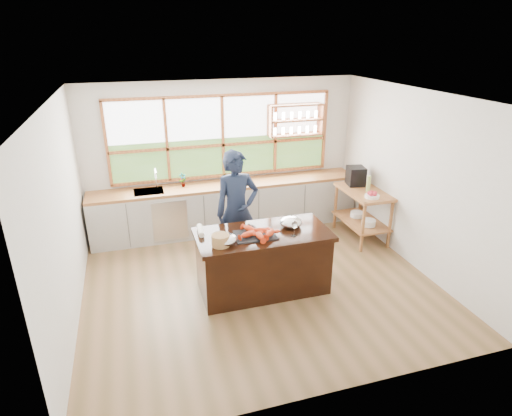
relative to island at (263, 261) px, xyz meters
name	(u,v)px	position (x,y,z in m)	size (l,w,h in m)	color
ground_plane	(259,281)	(0.00, 0.20, -0.45)	(5.00, 5.00, 0.00)	brown
room_shell	(250,159)	(0.02, 0.71, 1.30)	(5.02, 4.52, 2.71)	silver
back_counter	(227,206)	(-0.02, 2.14, 0.00)	(4.90, 0.63, 0.90)	#B8B5AE
right_shelf_unit	(363,206)	(2.19, 1.09, 0.15)	(0.62, 1.10, 0.90)	#9E6833
island	(263,261)	(0.00, 0.00, 0.00)	(1.85, 0.90, 0.90)	black
cook	(237,211)	(-0.18, 0.75, 0.48)	(0.68, 0.45, 1.88)	#161F34
potted_plant	(183,180)	(-0.79, 2.20, 0.57)	(0.13, 0.09, 0.26)	slate
cutting_board	(238,182)	(0.20, 2.14, 0.45)	(0.40, 0.30, 0.01)	#5AC639
espresso_machine	(356,176)	(2.19, 1.42, 0.61)	(0.29, 0.31, 0.33)	black
wine_bottle	(369,184)	(2.24, 1.06, 0.58)	(0.07, 0.07, 0.27)	#A2C05E
fruit_bowl	(372,195)	(2.14, 0.76, 0.49)	(0.24, 0.24, 0.11)	white
slate_board	(255,235)	(-0.13, -0.06, 0.45)	(0.55, 0.40, 0.02)	black
lobster_pile	(257,233)	(-0.11, -0.09, 0.50)	(0.52, 0.48, 0.08)	red
mixing_bowl_left	(225,239)	(-0.57, -0.18, 0.51)	(0.30, 0.30, 0.15)	silver
mixing_bowl_right	(291,222)	(0.43, 0.07, 0.51)	(0.32, 0.32, 0.15)	silver
wine_glass	(294,225)	(0.37, -0.22, 0.61)	(0.08, 0.08, 0.22)	white
wicker_basket	(221,240)	(-0.64, -0.21, 0.52)	(0.24, 0.24, 0.15)	#B58147
parchment_roll	(200,231)	(-0.83, 0.23, 0.49)	(0.08, 0.08, 0.30)	white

